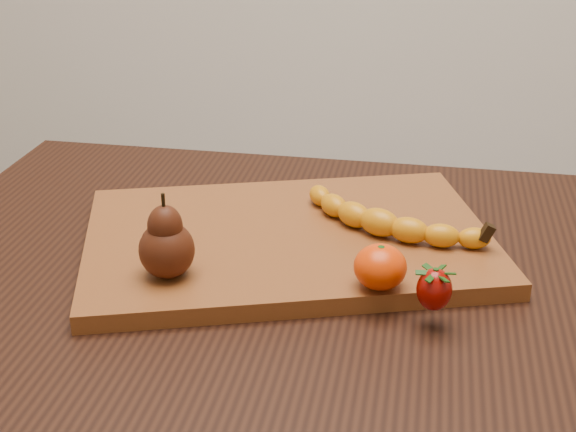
% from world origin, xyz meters
% --- Properties ---
extents(table, '(1.00, 0.70, 0.76)m').
position_xyz_m(table, '(0.00, 0.00, 0.66)').
color(table, black).
rests_on(table, ground).
extents(cutting_board, '(0.52, 0.43, 0.02)m').
position_xyz_m(cutting_board, '(-0.06, 0.06, 0.77)').
color(cutting_board, brown).
rests_on(cutting_board, table).
extents(banana, '(0.20, 0.13, 0.03)m').
position_xyz_m(banana, '(0.04, 0.07, 0.80)').
color(banana, orange).
rests_on(banana, cutting_board).
extents(pear, '(0.06, 0.06, 0.09)m').
position_xyz_m(pear, '(-0.17, -0.06, 0.82)').
color(pear, '#41190A').
rests_on(pear, cutting_board).
extents(mandarin, '(0.07, 0.07, 0.04)m').
position_xyz_m(mandarin, '(0.05, -0.04, 0.80)').
color(mandarin, '#EC3A02').
rests_on(mandarin, cutting_board).
extents(strawberry, '(0.04, 0.04, 0.04)m').
position_xyz_m(strawberry, '(0.10, -0.07, 0.80)').
color(strawberry, '#8C0903').
rests_on(strawberry, cutting_board).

